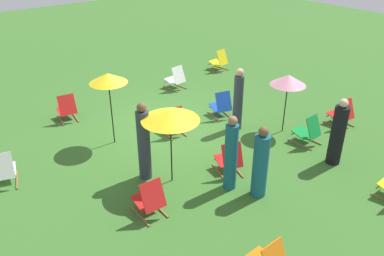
# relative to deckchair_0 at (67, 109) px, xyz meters

# --- Properties ---
(ground_plane) EXTENTS (40.00, 40.00, 0.00)m
(ground_plane) POSITION_rel_deckchair_0_xyz_m (-2.00, 2.24, -0.37)
(ground_plane) COLOR #386B28
(deckchair_0) EXTENTS (0.58, 0.82, 0.83)m
(deckchair_0) POSITION_rel_deckchair_0_xyz_m (0.00, 0.00, 0.00)
(deckchair_0) COLOR olive
(deckchair_0) RESTS_ON ground
(deckchair_1) EXTENTS (0.67, 0.86, 0.83)m
(deckchair_1) POSITION_rel_deckchair_0_xyz_m (2.40, 2.22, 0.00)
(deckchair_1) COLOR olive
(deckchair_1) RESTS_ON ground
(deckchair_3) EXTENTS (0.64, 0.85, 0.83)m
(deckchair_3) POSITION_rel_deckchair_0_xyz_m (-3.74, 2.66, 0.00)
(deckchair_3) COLOR olive
(deckchair_3) RESTS_ON ground
(deckchair_4) EXTENTS (0.51, 0.78, 0.83)m
(deckchair_4) POSITION_rel_deckchair_0_xyz_m (-6.09, 5.23, 0.00)
(deckchair_4) COLOR olive
(deckchair_4) RESTS_ON ground
(deckchair_5) EXTENTS (0.50, 0.77, 0.83)m
(deckchair_5) POSITION_rel_deckchair_0_xyz_m (0.40, 5.12, 0.00)
(deckchair_5) COLOR olive
(deckchair_5) RESTS_ON ground
(deckchair_7) EXTENTS (0.56, 0.81, 0.83)m
(deckchair_7) POSITION_rel_deckchair_0_xyz_m (-4.00, -0.01, 0.00)
(deckchair_7) COLOR olive
(deckchair_7) RESTS_ON ground
(deckchair_8) EXTENTS (0.58, 0.82, 0.83)m
(deckchair_8) POSITION_rel_deckchair_0_xyz_m (-6.50, -0.54, 0.00)
(deckchair_8) COLOR olive
(deckchair_8) RESTS_ON ground
(deckchair_9) EXTENTS (0.68, 0.87, 0.83)m
(deckchair_9) POSITION_rel_deckchair_0_xyz_m (-1.87, 5.01, 0.00)
(deckchair_9) COLOR olive
(deckchair_9) RESTS_ON ground
(deckchair_12) EXTENTS (0.52, 0.78, 0.83)m
(deckchair_12) POSITION_rel_deckchair_0_xyz_m (-4.45, 5.29, 0.00)
(deckchair_12) COLOR olive
(deckchair_12) RESTS_ON ground
(deckchair_13) EXTENTS (0.56, 0.81, 0.83)m
(deckchair_13) POSITION_rel_deckchair_0_xyz_m (-1.97, 2.66, 0.00)
(deckchair_13) COLOR olive
(deckchair_13) RESTS_ON ground
(umbrella_0) EXTENTS (0.96, 0.96, 1.68)m
(umbrella_0) POSITION_rel_deckchair_0_xyz_m (-4.49, 4.42, 1.17)
(umbrella_0) COLOR black
(umbrella_0) RESTS_ON ground
(umbrella_1) EXTENTS (1.26, 1.26, 1.79)m
(umbrella_1) POSITION_rel_deckchair_0_xyz_m (-0.63, 4.44, 1.30)
(umbrella_1) COLOR black
(umbrella_1) RESTS_ON ground
(umbrella_2) EXTENTS (0.96, 0.96, 1.96)m
(umbrella_2) POSITION_rel_deckchair_0_xyz_m (-0.44, 2.05, 1.46)
(umbrella_2) COLOR black
(umbrella_2) RESTS_ON ground
(person_0) EXTENTS (0.39, 0.39, 1.70)m
(person_0) POSITION_rel_deckchair_0_xyz_m (-4.19, 6.27, 0.42)
(person_0) COLOR black
(person_0) RESTS_ON ground
(person_1) EXTENTS (0.36, 0.36, 1.66)m
(person_1) POSITION_rel_deckchair_0_xyz_m (-1.80, 6.01, 0.41)
(person_1) COLOR #195972
(person_1) RESTS_ON ground
(person_2) EXTENTS (0.37, 0.37, 1.80)m
(person_2) POSITION_rel_deckchair_0_xyz_m (-3.58, 3.50, 0.50)
(person_2) COLOR #333847
(person_2) RESTS_ON ground
(person_3) EXTENTS (0.32, 0.32, 1.88)m
(person_3) POSITION_rel_deckchair_0_xyz_m (-0.23, 3.95, 0.53)
(person_3) COLOR #333847
(person_3) RESTS_ON ground
(person_4) EXTENTS (0.36, 0.36, 1.76)m
(person_4) POSITION_rel_deckchair_0_xyz_m (-1.49, 5.44, 0.47)
(person_4) COLOR #195972
(person_4) RESTS_ON ground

